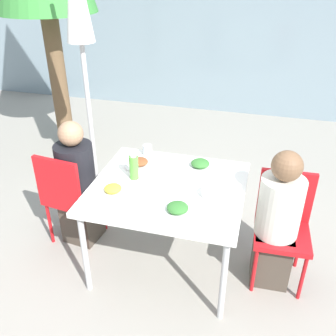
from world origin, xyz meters
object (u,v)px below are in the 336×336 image
bottle (134,167)px  chair_left (68,193)px  chair_right (283,220)px  drinking_cup (147,150)px  person_right (277,223)px  closed_umbrella (79,20)px  person_left (78,187)px  salad_bowl (215,193)px

bottle → chair_left: bearing=-179.3°
chair_right → drinking_cup: bearing=-17.6°
chair_left → chair_right: bearing=10.0°
person_right → closed_umbrella: (-1.80, 0.75, 1.22)m
chair_right → drinking_cup: size_ratio=9.86×
person_left → chair_left: bearing=-122.0°
closed_umbrella → salad_bowl: (1.34, -0.84, -0.98)m
chair_right → closed_umbrella: size_ratio=0.35×
closed_umbrella → salad_bowl: size_ratio=13.68×
drinking_cup → salad_bowl: (0.65, -0.48, -0.02)m
person_left → closed_umbrella: closed_umbrella is taller
salad_bowl → person_right: bearing=10.4°
chair_left → bottle: 0.68m
chair_right → bottle: bottle is taller
person_left → drinking_cup: person_left is taller
chair_left → person_right: size_ratio=0.78×
chair_right → drinking_cup: 1.23m
person_right → person_left: bearing=-4.7°
chair_left → closed_umbrella: 1.46m
person_left → closed_umbrella: (-0.18, 0.68, 1.22)m
chair_right → closed_umbrella: bearing=-22.2°
chair_left → salad_bowl: chair_left is taller
drinking_cup → bottle: bearing=-86.9°
person_right → salad_bowl: size_ratio=6.20×
person_left → drinking_cup: size_ratio=12.70×
chair_right → salad_bowl: bearing=15.9°
bottle → closed_umbrella: bearing=133.6°
person_right → bottle: person_right is taller
closed_umbrella → bottle: 1.38m
person_right → closed_umbrella: size_ratio=0.45×
chair_left → person_left: bearing=58.0°
person_left → bottle: 0.62m
person_right → drinking_cup: (-1.11, 0.40, 0.25)m
person_left → chair_right: (1.67, 0.01, -0.02)m
chair_left → chair_right: same height
bottle → drinking_cup: bearing=93.1°
person_left → chair_right: size_ratio=1.29×
chair_right → salad_bowl: chair_right is taller
closed_umbrella → bottle: (0.71, -0.75, -0.91)m
drinking_cup → person_left: bearing=-147.3°
chair_left → drinking_cup: 0.75m
drinking_cup → salad_bowl: drinking_cup is taller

